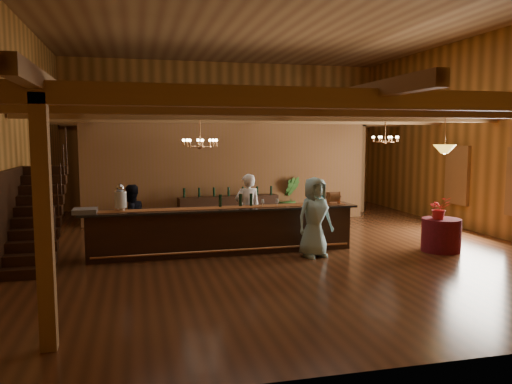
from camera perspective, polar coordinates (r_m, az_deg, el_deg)
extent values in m
plane|color=#432413|center=(12.75, 2.10, -5.82)|extent=(14.00, 14.00, 0.00)
plane|color=olive|center=(12.78, 2.21, 19.06)|extent=(14.00, 14.00, 0.00)
cube|color=#A76B2D|center=(19.30, -3.54, 6.49)|extent=(12.00, 0.10, 5.50)
cube|color=#A76B2D|center=(6.04, 20.64, 6.66)|extent=(12.00, 0.10, 5.50)
cube|color=#A76B2D|center=(12.28, -26.07, 6.02)|extent=(0.10, 14.00, 5.50)
cube|color=#A76B2D|center=(15.23, 24.56, 6.01)|extent=(0.10, 14.00, 5.50)
cube|color=brown|center=(7.35, 14.09, 10.24)|extent=(11.90, 0.20, 0.28)
cube|color=brown|center=(9.63, 7.09, 9.39)|extent=(11.90, 0.20, 0.28)
cube|color=brown|center=(12.00, 2.82, 8.80)|extent=(11.90, 0.20, 0.28)
cube|color=brown|center=(14.41, -0.02, 8.38)|extent=(11.90, 0.20, 0.28)
cube|color=brown|center=(16.85, -2.04, 8.07)|extent=(11.90, 0.20, 0.28)
cube|color=brown|center=(19.11, -3.44, 7.84)|extent=(11.90, 0.20, 0.28)
cube|color=brown|center=(12.07, -19.15, 9.12)|extent=(0.18, 13.90, 0.22)
cube|color=brown|center=(12.48, 2.16, 9.35)|extent=(0.18, 13.90, 0.22)
cube|color=brown|center=(14.37, 19.91, 8.57)|extent=(0.18, 13.90, 0.22)
cube|color=brown|center=(16.57, -17.46, 2.28)|extent=(0.20, 0.20, 3.20)
cube|color=brown|center=(18.32, 11.92, 2.78)|extent=(0.20, 0.20, 3.20)
cube|color=brown|center=(6.68, -23.08, -3.44)|extent=(0.20, 0.20, 3.20)
cube|color=brown|center=(15.80, -3.07, 2.20)|extent=(9.00, 0.18, 3.10)
cube|color=white|center=(16.04, 22.02, 1.81)|extent=(0.12, 1.05, 1.75)
cube|color=black|center=(10.53, -24.76, -8.44)|extent=(1.00, 0.28, 0.20)
cube|color=black|center=(10.75, -24.52, -7.04)|extent=(1.00, 0.28, 0.20)
cube|color=black|center=(10.97, -24.29, -5.69)|extent=(1.00, 0.28, 0.20)
cube|color=black|center=(11.21, -24.08, -4.40)|extent=(1.00, 0.28, 0.20)
cube|color=black|center=(11.44, -23.87, -3.16)|extent=(1.00, 0.28, 0.20)
cube|color=black|center=(11.69, -23.67, -1.97)|extent=(1.00, 0.28, 0.20)
cube|color=black|center=(11.94, -23.48, -0.84)|extent=(1.00, 0.28, 0.20)
cube|color=black|center=(12.19, -23.30, 0.25)|extent=(1.00, 0.28, 0.20)
cube|color=black|center=(12.45, -23.13, 1.30)|extent=(1.00, 0.28, 0.20)
cube|color=black|center=(12.71, -22.96, 2.30)|extent=(1.00, 0.28, 0.20)
cube|color=black|center=(18.16, 0.45, -0.44)|extent=(1.20, 0.60, 1.10)
cube|color=#9B6232|center=(17.69, -9.02, -0.86)|extent=(1.00, 0.60, 1.00)
cube|color=black|center=(11.56, -3.73, -4.54)|extent=(6.05, 0.77, 1.01)
cube|color=black|center=(11.47, -3.75, -1.95)|extent=(6.36, 0.90, 0.05)
cube|color=maroon|center=(11.47, -3.75, -1.79)|extent=(5.95, 0.51, 0.01)
cylinder|color=tan|center=(11.24, -3.36, -6.68)|extent=(5.84, 0.16, 0.05)
cylinder|color=silver|center=(11.31, -15.19, -1.94)|extent=(0.18, 0.18, 0.08)
cylinder|color=silver|center=(11.28, -15.22, -0.83)|extent=(0.26, 0.26, 0.36)
sphere|color=silver|center=(11.25, -15.26, 0.43)|extent=(0.18, 0.18, 0.18)
cube|color=gray|center=(11.24, -18.95, -2.06)|extent=(0.50, 0.50, 0.10)
cube|color=#9B6232|center=(12.15, 8.22, -0.71)|extent=(0.06, 0.06, 0.30)
cube|color=#9B6232|center=(12.25, 9.44, -0.67)|extent=(0.06, 0.06, 0.30)
cylinder|color=#9B6232|center=(12.20, 8.84, -0.55)|extent=(0.24, 0.24, 0.24)
cylinder|color=black|center=(11.56, -4.11, -1.01)|extent=(0.07, 0.07, 0.30)
cylinder|color=black|center=(11.65, -1.79, -0.94)|extent=(0.07, 0.07, 0.30)
cylinder|color=black|center=(11.71, -0.56, -0.90)|extent=(0.07, 0.07, 0.30)
cube|color=black|center=(15.38, -3.14, -2.09)|extent=(3.15, 0.82, 0.88)
cylinder|color=maroon|center=(12.53, 20.39, -4.62)|extent=(0.89, 0.89, 0.77)
cylinder|color=tan|center=(11.73, -6.42, 6.99)|extent=(0.02, 0.02, 0.75)
sphere|color=tan|center=(11.73, -6.40, 5.16)|extent=(0.12, 0.12, 0.12)
torus|color=tan|center=(11.73, -6.41, 5.65)|extent=(0.80, 0.80, 0.04)
cylinder|color=tan|center=(15.75, 14.56, 6.77)|extent=(0.02, 0.02, 0.67)
sphere|color=tan|center=(15.75, 14.53, 5.54)|extent=(0.12, 0.12, 0.12)
torus|color=tan|center=(15.75, 14.54, 5.91)|extent=(0.80, 0.80, 0.04)
cylinder|color=tan|center=(12.32, 20.82, 6.47)|extent=(0.02, 0.02, 0.80)
cone|color=gold|center=(12.32, 20.75, 4.61)|extent=(0.52, 0.52, 0.20)
imported|color=white|center=(12.37, -0.95, -2.01)|extent=(0.67, 0.46, 1.78)
imported|color=black|center=(12.05, -14.11, -2.90)|extent=(0.97, 0.93, 1.57)
imported|color=#A2DBE0|center=(11.19, 6.72, -2.87)|extent=(0.99, 0.77, 1.80)
imported|color=#2B5D1F|center=(16.28, 3.78, -0.69)|extent=(0.81, 0.67, 1.40)
imported|color=red|center=(12.30, 20.20, -1.75)|extent=(0.48, 0.42, 0.52)
imported|color=tan|center=(12.43, 19.82, -2.18)|extent=(0.15, 0.15, 0.30)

